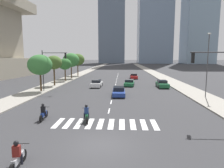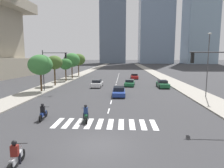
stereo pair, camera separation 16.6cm
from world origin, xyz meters
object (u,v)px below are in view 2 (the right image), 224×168
Objects in this scene: motorcycle_trailing at (43,113)px; sedan_green_2 at (130,83)px; motorcycle_third at (86,114)px; street_tree_second at (54,63)px; street_lamp_east at (208,61)px; street_tree_fourth at (72,60)px; street_tree_fifth at (78,60)px; street_tree_third at (66,64)px; traffic_signal_far at (52,64)px; motorcycle_lead at (16,157)px; sedan_blue_3 at (119,92)px; street_tree_nearest at (40,65)px; sedan_red_4 at (134,76)px; traffic_signal_near at (224,71)px; sedan_white_0 at (97,84)px; sedan_green_1 at (163,84)px.

sedan_green_2 is (8.39, 21.53, -0.02)m from motorcycle_trailing.
street_tree_second reaches higher than motorcycle_third.
street_lamp_east is 1.33× the size of street_tree_fourth.
street_tree_fifth is (0.00, 20.19, 0.34)m from street_tree_second.
motorcycle_third is at bearing -70.30° from street_tree_third.
motorcycle_trailing is 0.32× the size of traffic_signal_far.
motorcycle_trailing is (-1.80, 7.69, 0.00)m from motorcycle_lead.
street_tree_third is (-12.55, 16.00, 3.40)m from sedan_blue_3.
traffic_signal_far reaches higher than street_tree_third.
street_tree_second is (0.00, 6.38, 0.18)m from street_tree_nearest.
sedan_red_4 is at bearing 23.56° from street_tree_third.
sedan_green_2 is 0.73× the size of traffic_signal_near.
sedan_white_0 is at bearing -55.46° from traffic_signal_near.
traffic_signal_near reaches higher than motorcycle_trailing.
sedan_white_0 reaches higher than sedan_blue_3.
traffic_signal_near is 29.46m from street_tree_second.
street_tree_nearest is at bearing -90.00° from street_tree_fifth.
motorcycle_third is 0.49× the size of sedan_red_4.
motorcycle_trailing is at bearing 174.81° from sedan_white_0.
motorcycle_trailing is 19.75m from sedan_white_0.
sedan_red_4 is (1.61, 13.02, 0.04)m from sedan_green_2.
street_tree_fourth is (-0.00, 12.76, 0.31)m from street_tree_second.
street_tree_fourth reaches higher than motorcycle_third.
traffic_signal_far is at bearing 12.65° from motorcycle_trailing.
street_tree_third is (-7.84, 35.24, 3.38)m from motorcycle_lead.
sedan_blue_3 is (4.70, 19.25, -0.02)m from motorcycle_lead.
street_tree_fourth is at bearing -85.08° from sedan_red_4.
motorcycle_third is at bearing -173.93° from sedan_white_0.
street_tree_third is (-20.44, 7.86, 3.35)m from sedan_green_1.
traffic_signal_far is (-6.06, 21.73, 3.94)m from motorcycle_lead.
traffic_signal_near is (11.67, 0.47, 3.81)m from motorcycle_third.
sedan_white_0 is at bearing -43.73° from street_tree_third.
motorcycle_third is 16.87m from traffic_signal_far.
street_tree_third reaches higher than motorcycle_lead.
street_tree_third is at bearing -66.83° from sedan_red_4.
traffic_signal_far reaches higher than street_tree_second.
street_tree_fourth is at bearing 90.00° from street_tree_third.
street_tree_fifth is at bearing -135.78° from sedan_green_1.
motorcycle_lead reaches higher than sedan_green_2.
street_lamp_east reaches higher than sedan_red_4.
sedan_white_0 is 10.72m from street_tree_nearest.
motorcycle_lead reaches higher than sedan_white_0.
traffic_signal_far is at bearing -82.48° from street_tree_third.
street_lamp_east is 26.38m from street_tree_second.
street_tree_fourth is at bearing 32.98° from sedan_white_0.
motorcycle_lead is 30.14m from sedan_green_1.
street_lamp_east is 24.73m from street_tree_nearest.
sedan_green_1 is at bearing -32.09° from motorcycle_lead.
sedan_green_1 is 0.74× the size of street_tree_nearest.
street_lamp_east is 1.48× the size of street_tree_nearest.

